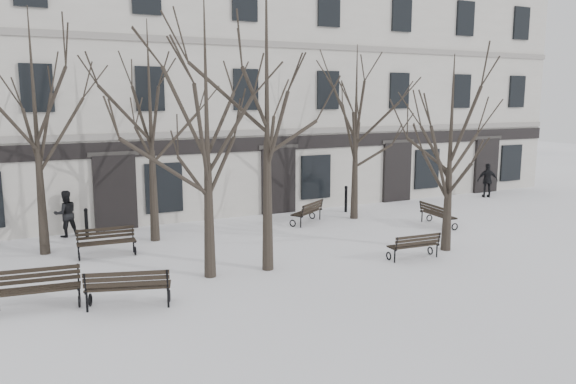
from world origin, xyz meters
TOP-DOWN VIEW (x-y plane):
  - ground at (0.00, 0.00)m, footprint 100.00×100.00m
  - building at (0.00, 12.96)m, footprint 40.40×10.20m
  - tree_1 at (-2.21, 0.69)m, footprint 5.45×5.45m
  - tree_2 at (-0.45, 0.57)m, footprint 6.39×6.39m
  - tree_3 at (5.80, -0.17)m, footprint 4.50×4.50m
  - tree_4 at (-6.24, 5.43)m, footprint 5.49×5.49m
  - tree_5 at (-2.59, 5.54)m, footprint 5.38×5.38m
  - tree_6 at (5.87, 5.46)m, footprint 5.03×5.03m
  - bench_0 at (-6.71, 0.24)m, footprint 1.99×0.94m
  - bench_1 at (-4.78, -0.72)m, footprint 2.10×1.29m
  - bench_2 at (4.14, -0.55)m, footprint 1.72×0.73m
  - bench_3 at (-4.48, 4.24)m, footprint 1.85×0.78m
  - bench_4 at (3.66, 5.51)m, footprint 1.83×1.52m
  - bench_5 at (7.98, 2.73)m, footprint 0.87×1.86m
  - bollard_a at (-4.73, 6.98)m, footprint 0.14×0.14m
  - bollard_b at (6.29, 6.77)m, footprint 0.15×0.15m
  - pedestrian_b at (-5.35, 7.59)m, footprint 0.93×0.78m
  - pedestrian_c at (14.85, 6.68)m, footprint 1.10×0.88m

SIDE VIEW (x-z plane):
  - ground at x=0.00m, z-range 0.00..0.00m
  - pedestrian_b at x=-5.35m, z-range -0.86..0.86m
  - pedestrian_c at x=14.85m, z-range -0.87..0.87m
  - bench_2 at x=4.14m, z-range 0.04..0.88m
  - bench_5 at x=7.98m, z-range 0.04..0.95m
  - bench_4 at x=3.66m, z-range 0.04..0.95m
  - bench_3 at x=-4.48m, z-range 0.04..0.95m
  - bench_0 at x=-6.71m, z-range 0.04..1.01m
  - bench_1 at x=-4.78m, z-range 0.04..1.05m
  - bollard_a at x=-4.73m, z-range 0.04..1.16m
  - bollard_b at x=6.29m, z-range 0.04..1.23m
  - tree_3 at x=5.80m, z-range 0.80..7.23m
  - tree_6 at x=5.87m, z-range 0.90..8.09m
  - tree_5 at x=-2.59m, z-range 0.96..8.65m
  - tree_1 at x=-2.21m, z-range 0.97..8.77m
  - tree_4 at x=-6.24m, z-range 0.98..8.83m
  - building at x=0.00m, z-range -0.18..11.22m
  - tree_2 at x=-0.45m, z-range 1.14..10.28m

